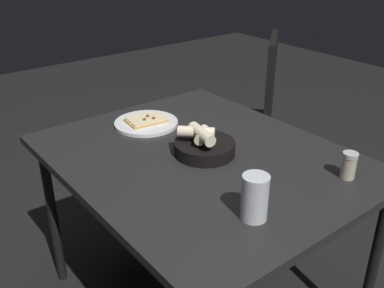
% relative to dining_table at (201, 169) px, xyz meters
% --- Properties ---
extents(dining_table, '(1.15, 0.94, 0.73)m').
position_rel_dining_table_xyz_m(dining_table, '(0.00, 0.00, 0.00)').
color(dining_table, black).
rests_on(dining_table, ground).
extents(pizza_plate, '(0.27, 0.27, 0.04)m').
position_rel_dining_table_xyz_m(pizza_plate, '(-0.36, -0.01, 0.07)').
color(pizza_plate, white).
rests_on(pizza_plate, dining_table).
extents(bread_basket, '(0.22, 0.22, 0.11)m').
position_rel_dining_table_xyz_m(bread_basket, '(0.00, 0.01, 0.10)').
color(bread_basket, black).
rests_on(bread_basket, dining_table).
extents(beer_glass, '(0.08, 0.08, 0.14)m').
position_rel_dining_table_xyz_m(beer_glass, '(0.39, -0.13, 0.12)').
color(beer_glass, silver).
rests_on(beer_glass, dining_table).
extents(pepper_shaker, '(0.05, 0.05, 0.09)m').
position_rel_dining_table_xyz_m(pepper_shaker, '(0.42, 0.28, 0.10)').
color(pepper_shaker, '#BFB299').
rests_on(pepper_shaker, dining_table).
extents(chair_near, '(0.62, 0.62, 0.95)m').
position_rel_dining_table_xyz_m(chair_near, '(-0.58, 0.84, -0.14)').
color(chair_near, black).
rests_on(chair_near, ground).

